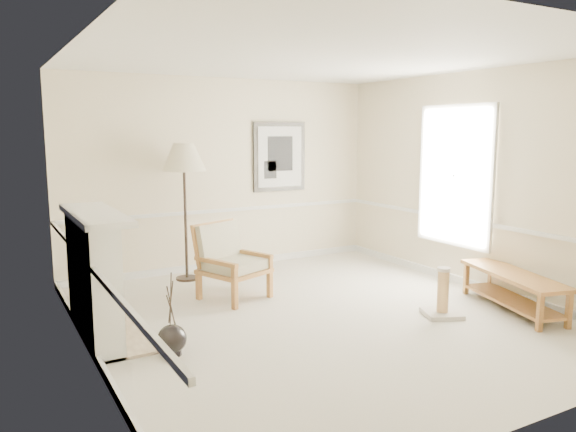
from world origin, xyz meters
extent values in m
plane|color=silver|center=(0.00, 0.00, 0.00)|extent=(5.50, 5.50, 0.00)
cube|color=beige|center=(0.00, 2.75, 1.45)|extent=(5.00, 0.04, 2.90)
cube|color=beige|center=(0.00, -2.75, 1.45)|extent=(5.00, 0.04, 2.90)
cube|color=beige|center=(-2.50, 0.00, 1.45)|extent=(0.04, 5.50, 2.90)
cube|color=beige|center=(2.50, 0.00, 1.45)|extent=(0.04, 5.50, 2.90)
cube|color=white|center=(0.00, 0.00, 2.90)|extent=(5.00, 5.50, 0.04)
cube|color=white|center=(0.00, 2.73, 0.05)|extent=(4.95, 0.04, 0.10)
cube|color=white|center=(0.00, 2.73, 0.90)|extent=(4.95, 0.04, 0.05)
cube|color=white|center=(2.46, 0.40, 1.50)|extent=(0.03, 1.20, 1.80)
cube|color=white|center=(2.45, 0.40, 1.50)|extent=(0.05, 1.34, 1.94)
cube|color=black|center=(0.95, 2.72, 1.70)|extent=(0.92, 0.04, 1.10)
cube|color=white|center=(0.95, 2.69, 1.70)|extent=(0.78, 0.01, 0.96)
cube|color=black|center=(0.95, 2.69, 1.75)|extent=(0.45, 0.01, 0.55)
cube|color=white|center=(-2.36, 0.60, 0.62)|extent=(0.28, 1.50, 1.25)
cube|color=white|center=(-2.31, 0.60, 1.28)|extent=(0.46, 1.64, 0.06)
cube|color=#C6B28E|center=(-2.21, 0.60, 0.55)|extent=(0.02, 1.05, 0.95)
cube|color=black|center=(-2.20, 0.60, 0.42)|extent=(0.02, 0.62, 0.58)
cube|color=#B2973B|center=(-2.20, 0.60, 0.16)|extent=(0.01, 0.66, 0.05)
cube|color=#C6B28E|center=(-2.20, 0.60, 0.01)|extent=(0.60, 1.50, 0.03)
sphere|color=black|center=(-1.81, -0.24, 0.16)|extent=(0.28, 0.28, 0.28)
cylinder|color=black|center=(-1.81, -0.24, 0.04)|extent=(0.18, 0.18, 0.08)
cylinder|color=black|center=(-1.81, -0.24, 0.52)|extent=(0.03, 0.12, 0.44)
cylinder|color=black|center=(-1.81, -0.24, 0.49)|extent=(0.04, 0.15, 0.36)
cylinder|color=black|center=(-1.81, -0.24, 0.56)|extent=(0.03, 0.07, 0.52)
cube|color=olive|center=(-0.73, 0.74, 0.19)|extent=(0.08, 0.08, 0.39)
cube|color=olive|center=(-0.96, 1.33, 0.19)|extent=(0.08, 0.08, 0.39)
cube|color=olive|center=(-0.14, 0.97, 0.19)|extent=(0.08, 0.08, 0.39)
cube|color=olive|center=(-0.37, 1.56, 0.19)|extent=(0.08, 0.08, 0.39)
cube|color=olive|center=(-0.55, 1.15, 0.36)|extent=(0.93, 0.93, 0.05)
cube|color=olive|center=(-0.67, 1.45, 0.68)|extent=(0.73, 0.42, 0.56)
cube|color=olive|center=(-0.85, 1.03, 0.53)|extent=(0.32, 0.69, 0.05)
cube|color=olive|center=(-0.26, 1.26, 0.53)|extent=(0.32, 0.69, 0.05)
cube|color=silver|center=(-0.55, 1.15, 0.45)|extent=(0.85, 0.85, 0.12)
cube|color=silver|center=(-0.65, 1.40, 0.70)|extent=(0.68, 0.43, 0.50)
cylinder|color=black|center=(-0.78, 2.32, 0.02)|extent=(0.32, 0.32, 0.03)
cylinder|color=black|center=(-0.78, 2.32, 0.90)|extent=(0.04, 0.04, 1.75)
cone|color=#F8F2C6|center=(-0.78, 2.32, 1.75)|extent=(0.77, 0.77, 0.38)
cube|color=olive|center=(2.15, -0.89, 0.43)|extent=(0.88, 1.64, 0.04)
cube|color=olive|center=(2.15, -0.89, 0.11)|extent=(0.78, 1.51, 0.03)
cube|color=olive|center=(1.78, -1.53, 0.20)|extent=(0.07, 0.07, 0.40)
cube|color=olive|center=(2.13, -1.63, 0.20)|extent=(0.07, 0.07, 0.40)
cube|color=olive|center=(2.17, -0.15, 0.20)|extent=(0.07, 0.07, 0.40)
cube|color=olive|center=(2.52, -0.25, 0.20)|extent=(0.07, 0.07, 0.40)
cube|color=beige|center=(1.26, -0.65, 0.03)|extent=(0.52, 0.52, 0.05)
cylinder|color=tan|center=(1.26, -0.65, 0.29)|extent=(0.13, 0.13, 0.48)
cylinder|color=beige|center=(1.26, -0.65, 0.55)|extent=(0.15, 0.15, 0.04)
camera|label=1|loc=(-3.34, -5.21, 2.12)|focal=35.00mm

